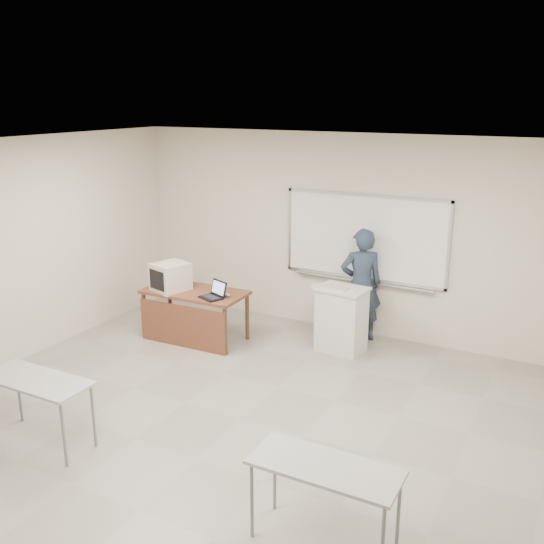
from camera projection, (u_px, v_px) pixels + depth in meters
The scene contains 10 objects.
floor at pixel (196, 459), 6.08m from camera, with size 7.00×8.00×0.01m, color gray.
whiteboard at pixel (365, 239), 8.89m from camera, with size 2.48×0.10×1.31m.
student_desks at pixel (94, 472), 4.74m from camera, with size 4.40×2.20×0.73m.
instructor_desk at pixel (191, 306), 8.84m from camera, with size 1.51×0.76×0.75m.
podium at pixel (341, 319), 8.53m from camera, with size 0.67×0.49×0.94m.
crt_monitor at pixel (171, 277), 8.87m from camera, with size 0.44×0.49×0.42m.
laptop at pixel (213, 294), 8.58m from camera, with size 0.32×0.29×0.23m.
mouse at pixel (227, 295), 8.63m from camera, with size 0.11×0.07×0.04m, color #BABDC3.
keyboard at pixel (329, 288), 8.36m from camera, with size 0.50×0.17×0.03m, color beige.
presenter at pixel (361, 285), 8.84m from camera, with size 0.62×0.41×1.69m, color black.
Camera 1 is at (3.16, -4.33, 3.51)m, focal length 40.00 mm.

